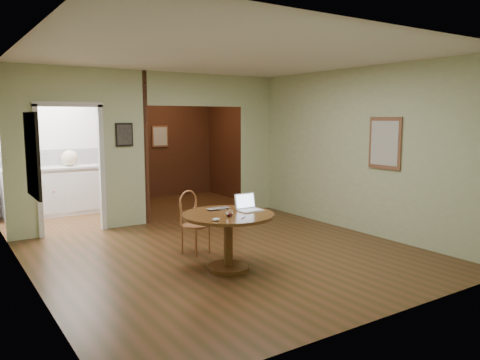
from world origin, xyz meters
TOP-DOWN VIEW (x-y plane):
  - floor at (0.00, 0.00)m, footprint 5.00×5.00m
  - room_shell at (-0.47, 3.10)m, footprint 5.20×7.50m
  - dining_table at (-0.35, -0.47)m, footprint 1.14×1.14m
  - chair at (-0.38, 0.42)m, footprint 0.47×0.47m
  - open_laptop at (-0.03, -0.43)m, footprint 0.30×0.26m
  - closed_laptop at (-0.32, -0.23)m, footprint 0.31×0.20m
  - mouse at (-0.70, -0.76)m, footprint 0.10×0.07m
  - wine_glass at (-0.44, -0.63)m, footprint 0.09×0.09m
  - pen at (-0.33, -0.79)m, footprint 0.11×0.08m
  - kitchen_cabinet at (-1.35, 4.20)m, footprint 2.06×0.60m
  - grocery_bag at (-1.11, 4.20)m, footprint 0.33×0.29m

SIDE VIEW (x-z plane):
  - floor at x=0.00m, z-range 0.00..0.00m
  - kitchen_cabinet at x=-1.35m, z-range 0.00..0.94m
  - chair at x=-0.38m, z-range 0.05..0.94m
  - dining_table at x=-0.35m, z-range 0.17..0.88m
  - pen at x=-0.33m, z-range 0.71..0.72m
  - closed_laptop at x=-0.32m, z-range 0.71..0.74m
  - mouse at x=-0.70m, z-range 0.71..0.75m
  - wine_glass at x=-0.44m, z-range 0.71..0.81m
  - open_laptop at x=-0.03m, z-range 0.67..0.88m
  - grocery_bag at x=-1.11m, z-range 0.94..1.25m
  - room_shell at x=-0.47m, z-range -1.21..3.79m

